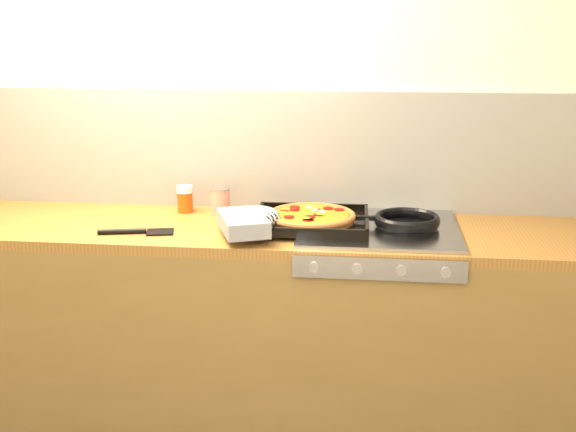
# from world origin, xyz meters

# --- Properties ---
(room_shell) EXTENTS (3.20, 3.20, 3.20)m
(room_shell) POSITION_xyz_m (0.00, 1.39, 1.15)
(room_shell) COLOR white
(room_shell) RESTS_ON ground
(counter_run) EXTENTS (3.20, 0.62, 0.90)m
(counter_run) POSITION_xyz_m (0.00, 1.10, 0.45)
(counter_run) COLOR brown
(counter_run) RESTS_ON ground
(stovetop) EXTENTS (0.60, 0.56, 0.02)m
(stovetop) POSITION_xyz_m (0.45, 1.10, 0.91)
(stovetop) COLOR #9C9CA1
(stovetop) RESTS_ON counter_run
(pizza_on_tray) EXTENTS (0.58, 0.51, 0.07)m
(pizza_on_tray) POSITION_xyz_m (0.12, 1.06, 0.95)
(pizza_on_tray) COLOR black
(pizza_on_tray) RESTS_ON stovetop
(frying_pan) EXTENTS (0.42, 0.25, 0.04)m
(frying_pan) POSITION_xyz_m (0.55, 1.10, 0.94)
(frying_pan) COLOR black
(frying_pan) RESTS_ON stovetop
(tomato_can) EXTENTS (0.09, 0.09, 0.11)m
(tomato_can) POSITION_xyz_m (-0.20, 1.26, 0.96)
(tomato_can) COLOR #AB170D
(tomato_can) RESTS_ON counter_run
(juice_glass) EXTENTS (0.07, 0.07, 0.11)m
(juice_glass) POSITION_xyz_m (-0.36, 1.28, 0.96)
(juice_glass) COLOR #DF400D
(juice_glass) RESTS_ON counter_run
(wooden_spoon) EXTENTS (0.29, 0.11, 0.02)m
(wooden_spoon) POSITION_xyz_m (0.03, 1.30, 0.91)
(wooden_spoon) COLOR #A67246
(wooden_spoon) RESTS_ON counter_run
(black_spatula) EXTENTS (0.29, 0.11, 0.02)m
(black_spatula) POSITION_xyz_m (-0.45, 0.95, 0.91)
(black_spatula) COLOR black
(black_spatula) RESTS_ON counter_run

